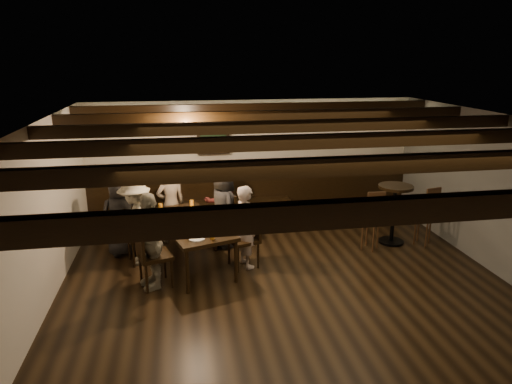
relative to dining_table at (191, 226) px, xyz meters
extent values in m
plane|color=black|center=(1.33, -1.46, -0.65)|extent=(7.00, 7.00, 0.00)
plane|color=black|center=(1.33, -1.46, 1.75)|extent=(7.00, 7.00, 0.00)
plane|color=beige|center=(1.33, 2.04, 0.55)|extent=(6.50, 0.00, 6.50)
plane|color=beige|center=(-1.92, -1.46, 0.55)|extent=(0.00, 7.00, 7.00)
cube|color=black|center=(1.33, 2.00, -0.10)|extent=(6.50, 0.08, 1.10)
cube|color=black|center=(0.53, 1.74, -0.43)|extent=(3.00, 0.45, 0.45)
cube|color=black|center=(0.53, 1.94, 1.10)|extent=(0.62, 0.12, 0.72)
cube|color=black|center=(0.53, 1.87, 1.10)|extent=(0.50, 0.02, 0.58)
cube|color=black|center=(1.33, -4.36, 1.66)|extent=(6.50, 0.10, 0.16)
cube|color=black|center=(1.33, -3.20, 1.66)|extent=(6.50, 0.10, 0.16)
cube|color=black|center=(1.33, -2.04, 1.66)|extent=(6.50, 0.10, 0.16)
cube|color=black|center=(1.33, -0.88, 1.66)|extent=(6.50, 0.10, 0.16)
cube|color=black|center=(1.33, 0.28, 1.66)|extent=(6.50, 0.10, 0.16)
cube|color=black|center=(1.33, 1.44, 1.66)|extent=(6.50, 0.10, 0.16)
sphere|color=#FFE099|center=(-1.42, 1.42, 1.54)|extent=(0.07, 0.07, 0.07)
sphere|color=#FFE099|center=(-0.04, 1.42, 1.54)|extent=(0.07, 0.07, 0.07)
sphere|color=#FFE099|center=(1.33, 1.42, 1.54)|extent=(0.07, 0.07, 0.07)
sphere|color=#FFE099|center=(2.71, 1.42, 1.54)|extent=(0.07, 0.07, 0.07)
sphere|color=#FFE099|center=(4.08, 1.42, 1.54)|extent=(0.07, 0.07, 0.07)
cube|color=black|center=(0.00, 0.00, 0.03)|extent=(1.38, 2.06, 0.06)
cylinder|color=black|center=(-0.09, -0.96, -0.33)|extent=(0.06, 0.06, 0.65)
cylinder|color=black|center=(-0.62, 0.74, -0.33)|extent=(0.06, 0.06, 0.65)
cylinder|color=black|center=(0.62, -0.74, -0.33)|extent=(0.06, 0.06, 0.65)
cylinder|color=black|center=(0.09, 0.96, -0.33)|extent=(0.06, 0.06, 0.65)
cube|color=black|center=(-0.80, 0.22, -0.24)|extent=(0.50, 0.50, 0.05)
cube|color=black|center=(-0.97, 0.17, 0.00)|extent=(0.15, 0.39, 0.44)
cube|color=black|center=(-0.54, -0.64, -0.19)|extent=(0.56, 0.56, 0.05)
cube|color=black|center=(-0.73, -0.70, 0.08)|extent=(0.17, 0.44, 0.49)
cube|color=black|center=(0.54, 0.64, -0.21)|extent=(0.53, 0.53, 0.05)
cube|color=black|center=(0.72, 0.69, 0.05)|extent=(0.16, 0.42, 0.47)
cube|color=black|center=(0.80, -0.22, -0.21)|extent=(0.54, 0.54, 0.05)
cube|color=black|center=(0.99, -0.17, 0.05)|extent=(0.17, 0.42, 0.47)
imported|color=#252527|center=(-1.13, 0.59, 0.03)|extent=(0.76, 0.61, 1.36)
imported|color=gray|center=(-0.31, 1.00, 0.05)|extent=(0.59, 0.47, 1.40)
imported|color=#541E1D|center=(0.59, 1.13, 0.02)|extent=(0.78, 0.69, 1.36)
imported|color=#ADA792|center=(-0.85, 0.21, 0.04)|extent=(0.76, 1.01, 1.39)
imported|color=gray|center=(-0.58, -0.65, 0.05)|extent=(0.57, 0.89, 1.41)
imported|color=#252527|center=(0.58, 0.65, 0.05)|extent=(0.63, 0.79, 1.40)
imported|color=#BAA69D|center=(0.85, -0.21, 0.01)|extent=(0.45, 0.55, 1.32)
cylinder|color=#BF7219|center=(-0.47, 0.59, 0.13)|extent=(0.07, 0.07, 0.14)
cylinder|color=#BF7219|center=(0.05, 0.69, 0.13)|extent=(0.07, 0.07, 0.14)
cylinder|color=#BF7219|center=(-0.32, 0.01, 0.13)|extent=(0.07, 0.07, 0.14)
cylinder|color=silver|center=(0.23, 0.28, 0.13)|extent=(0.07, 0.07, 0.14)
cylinder|color=#BF7219|center=(-0.08, -0.49, 0.13)|extent=(0.07, 0.07, 0.14)
cylinder|color=silver|center=(0.35, -0.47, 0.13)|extent=(0.07, 0.07, 0.14)
cylinder|color=#BF7219|center=(0.28, -0.75, 0.13)|extent=(0.07, 0.07, 0.14)
cylinder|color=white|center=(0.06, -0.71, 0.07)|extent=(0.24, 0.24, 0.01)
cylinder|color=white|center=(0.26, -0.23, 0.07)|extent=(0.24, 0.24, 0.01)
cube|color=black|center=(0.01, -0.05, 0.12)|extent=(0.15, 0.10, 0.12)
cylinder|color=beige|center=(0.03, 0.32, 0.08)|extent=(0.05, 0.05, 0.05)
cylinder|color=black|center=(3.55, 0.28, -0.63)|extent=(0.44, 0.44, 0.04)
cylinder|color=black|center=(3.55, 0.28, -0.13)|extent=(0.07, 0.07, 1.00)
cylinder|color=black|center=(3.55, 0.28, 0.38)|extent=(0.60, 0.60, 0.05)
cylinder|color=#392012|center=(3.05, 0.08, 0.09)|extent=(0.34, 0.34, 0.05)
cube|color=#392012|center=(3.04, -0.08, 0.26)|extent=(0.30, 0.05, 0.32)
cylinder|color=#392012|center=(4.05, 0.13, 0.09)|extent=(0.34, 0.34, 0.05)
cube|color=#392012|center=(4.08, -0.03, 0.26)|extent=(0.30, 0.10, 0.32)
camera|label=1|loc=(-0.12, -6.79, 2.55)|focal=32.00mm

